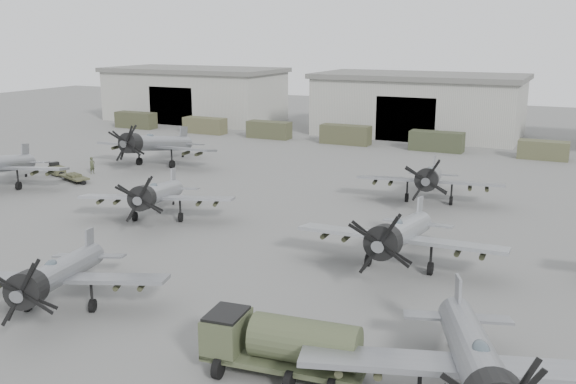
% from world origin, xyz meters
% --- Properties ---
extents(ground, '(220.00, 220.00, 0.00)m').
position_xyz_m(ground, '(0.00, 0.00, 0.00)').
color(ground, '#595957').
rests_on(ground, ground).
extents(hangar_left, '(29.00, 14.80, 8.70)m').
position_xyz_m(hangar_left, '(-38.00, 61.96, 4.37)').
color(hangar_left, '#A3A198').
rests_on(hangar_left, ground).
extents(hangar_center, '(29.00, 14.80, 8.70)m').
position_xyz_m(hangar_center, '(0.00, 61.96, 4.37)').
color(hangar_center, '#A3A198').
rests_on(hangar_center, ground).
extents(support_truck_0, '(6.56, 2.20, 2.45)m').
position_xyz_m(support_truck_0, '(-40.97, 50.00, 1.23)').
color(support_truck_0, '#383925').
rests_on(support_truck_0, ground).
extents(support_truck_1, '(6.43, 2.20, 2.30)m').
position_xyz_m(support_truck_1, '(-28.43, 50.00, 1.15)').
color(support_truck_1, '#4A4930').
rests_on(support_truck_1, ground).
extents(support_truck_2, '(6.18, 2.20, 2.35)m').
position_xyz_m(support_truck_2, '(-17.87, 50.00, 1.17)').
color(support_truck_2, '#3D3F29').
rests_on(support_truck_2, ground).
extents(support_truck_3, '(6.61, 2.20, 2.51)m').
position_xyz_m(support_truck_3, '(-6.54, 50.00, 1.25)').
color(support_truck_3, '#3F412A').
rests_on(support_truck_3, ground).
extents(support_truck_4, '(6.59, 2.20, 2.44)m').
position_xyz_m(support_truck_4, '(5.47, 50.00, 1.22)').
color(support_truck_4, '#333925').
rests_on(support_truck_4, ground).
extents(support_truck_5, '(5.59, 2.20, 2.15)m').
position_xyz_m(support_truck_5, '(17.87, 50.00, 1.07)').
color(support_truck_5, '#47482F').
rests_on(support_truck_5, ground).
extents(aircraft_near_1, '(11.21, 10.15, 4.57)m').
position_xyz_m(aircraft_near_1, '(-1.50, -5.92, 2.08)').
color(aircraft_near_1, gray).
rests_on(aircraft_near_1, ground).
extents(aircraft_near_2, '(13.25, 11.93, 5.30)m').
position_xyz_m(aircraft_near_2, '(19.77, -6.51, 2.41)').
color(aircraft_near_2, gray).
rests_on(aircraft_near_2, ground).
extents(aircraft_mid_1, '(11.84, 10.69, 4.79)m').
position_xyz_m(aircraft_mid_1, '(-7.00, 9.87, 2.18)').
color(aircraft_mid_1, '#92949A').
rests_on(aircraft_mid_1, ground).
extents(aircraft_mid_2, '(12.86, 11.57, 5.15)m').
position_xyz_m(aircraft_mid_2, '(12.82, 7.62, 2.34)').
color(aircraft_mid_2, '#9CA0A5').
rests_on(aircraft_mid_2, ground).
extents(aircraft_far_0, '(13.99, 12.59, 5.59)m').
position_xyz_m(aircraft_far_0, '(-20.17, 27.04, 2.54)').
color(aircraft_far_0, gray).
rests_on(aircraft_far_0, ground).
extents(aircraft_far_1, '(12.47, 11.22, 4.95)m').
position_xyz_m(aircraft_far_1, '(10.68, 24.38, 2.25)').
color(aircraft_far_1, gray).
rests_on(aircraft_far_1, ground).
extents(fuel_tanker, '(7.16, 3.73, 2.68)m').
position_xyz_m(fuel_tanker, '(11.85, -6.62, 1.54)').
color(fuel_tanker, '#3E452D').
rests_on(fuel_tanker, ground).
extents(tug_trailer, '(6.69, 3.56, 1.35)m').
position_xyz_m(tug_trailer, '(-25.10, 18.54, 0.50)').
color(tug_trailer, '#3C3D28').
rests_on(tug_trailer, ground).
extents(ground_crew, '(0.52, 0.70, 1.75)m').
position_xyz_m(ground_crew, '(-23.80, 21.30, 0.88)').
color(ground_crew, '#383D28').
rests_on(ground_crew, ground).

